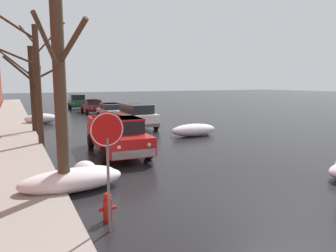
% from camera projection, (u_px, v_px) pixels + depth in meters
% --- Properties ---
extents(ground_plane, '(200.00, 200.00, 0.00)m').
position_uv_depth(ground_plane, '(261.00, 206.00, 8.24)').
color(ground_plane, black).
extents(left_sidewalk_slab, '(2.65, 80.00, 0.14)m').
position_uv_depth(left_sidewalk_slab, '(13.00, 129.00, 21.43)').
color(left_sidewalk_slab, gray).
rests_on(left_sidewalk_slab, ground).
extents(snow_bank_near_corner_left, '(2.10, 1.20, 0.66)m').
position_uv_depth(snow_bank_near_corner_left, '(84.00, 173.00, 10.32)').
color(snow_bank_near_corner_left, white).
rests_on(snow_bank_near_corner_left, ground).
extents(snow_bank_along_left_kerb, '(3.04, 1.25, 0.75)m').
position_uv_depth(snow_bank_along_left_kerb, '(194.00, 130.00, 18.95)').
color(snow_bank_along_left_kerb, white).
rests_on(snow_bank_along_left_kerb, ground).
extents(snow_bank_mid_block_left, '(3.10, 1.24, 0.69)m').
position_uv_depth(snow_bank_mid_block_left, '(71.00, 180.00, 9.31)').
color(snow_bank_mid_block_left, white).
rests_on(snow_bank_mid_block_left, ground).
extents(snow_bank_along_right_kerb, '(2.52, 1.20, 0.83)m').
position_uv_depth(snow_bank_along_right_kerb, '(41.00, 119.00, 24.52)').
color(snow_bank_along_right_kerb, white).
rests_on(snow_bank_along_right_kerb, ground).
extents(bare_tree_at_the_corner, '(2.51, 1.66, 7.02)m').
position_uv_depth(bare_tree_at_the_corner, '(61.00, 70.00, 8.60)').
color(bare_tree_at_the_corner, '#4C3D2D').
rests_on(bare_tree_at_the_corner, ground).
extents(bare_tree_second_along_sidewalk, '(3.33, 2.14, 6.88)m').
position_uv_depth(bare_tree_second_along_sidewalk, '(36.00, 80.00, 15.67)').
color(bare_tree_second_along_sidewalk, '#423323').
rests_on(bare_tree_second_along_sidewalk, ground).
extents(bare_tree_mid_block, '(3.91, 3.35, 5.61)m').
position_uv_depth(bare_tree_mid_block, '(32.00, 87.00, 19.75)').
color(bare_tree_mid_block, '#382B1E').
rests_on(bare_tree_mid_block, ground).
extents(pickup_truck_red_approaching_near_lane, '(2.36, 5.53, 1.76)m').
position_uv_depth(pickup_truck_red_approaching_near_lane, '(118.00, 135.00, 14.13)').
color(pickup_truck_red_approaching_near_lane, red).
rests_on(pickup_truck_red_approaching_near_lane, ground).
extents(suv_white_parked_kerbside_close, '(2.12, 4.36, 1.82)m').
position_uv_depth(suv_white_parked_kerbside_close, '(136.00, 115.00, 22.06)').
color(suv_white_parked_kerbside_close, silver).
rests_on(suv_white_parked_kerbside_close, ground).
extents(sedan_silver_parked_kerbside_mid, '(1.99, 4.13, 1.42)m').
position_uv_depth(sedan_silver_parked_kerbside_mid, '(111.00, 111.00, 27.67)').
color(sedan_silver_parked_kerbside_mid, '#B7B7BC').
rests_on(sedan_silver_parked_kerbside_mid, ground).
extents(sedan_maroon_parked_far_down_block, '(1.99, 4.16, 1.42)m').
position_uv_depth(sedan_maroon_parked_far_down_block, '(92.00, 106.00, 33.13)').
color(sedan_maroon_parked_far_down_block, maroon).
rests_on(sedan_maroon_parked_far_down_block, ground).
extents(suv_green_queued_behind_truck, '(2.38, 4.77, 1.82)m').
position_uv_depth(suv_green_queued_behind_truck, '(77.00, 101.00, 38.41)').
color(suv_green_queued_behind_truck, '#1E5633').
rests_on(suv_green_queued_behind_truck, ground).
extents(fire_hydrant, '(0.42, 0.22, 0.71)m').
position_uv_depth(fire_hydrant, '(107.00, 206.00, 7.31)').
color(fire_hydrant, '#B21E19').
rests_on(fire_hydrant, ground).
extents(stop_sign_at_corner, '(0.76, 0.07, 2.70)m').
position_uv_depth(stop_sign_at_corner, '(107.00, 140.00, 6.53)').
color(stop_sign_at_corner, slate).
rests_on(stop_sign_at_corner, ground).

